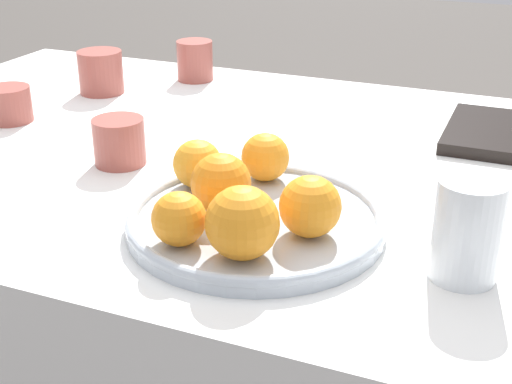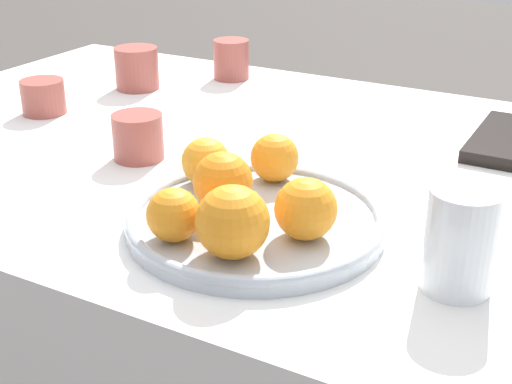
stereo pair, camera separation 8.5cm
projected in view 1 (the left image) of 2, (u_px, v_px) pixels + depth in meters
table at (244, 341)px, 1.26m from camera, size 1.46×0.91×0.72m
fruit_platter at (256, 220)px, 0.87m from camera, size 0.32×0.32×0.02m
orange_0 at (221, 183)px, 0.87m from camera, size 0.07×0.07×0.07m
orange_1 at (310, 206)px, 0.81m from camera, size 0.07×0.07×0.07m
orange_2 at (179, 219)px, 0.79m from camera, size 0.06×0.06×0.06m
orange_3 at (265, 157)px, 0.96m from camera, size 0.07×0.07×0.07m
orange_4 at (242, 223)px, 0.76m from camera, size 0.08×0.08×0.08m
orange_5 at (198, 164)px, 0.94m from camera, size 0.07×0.07×0.07m
water_glass at (467, 230)px, 0.75m from camera, size 0.07×0.07×0.11m
cup_0 at (119, 142)px, 1.06m from camera, size 0.08×0.08×0.07m
cup_1 at (195, 61)px, 1.48m from camera, size 0.07×0.07×0.08m
cup_2 at (9, 104)px, 1.24m from camera, size 0.08×0.08×0.06m
cup_3 at (101, 72)px, 1.39m from camera, size 0.09×0.09×0.08m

